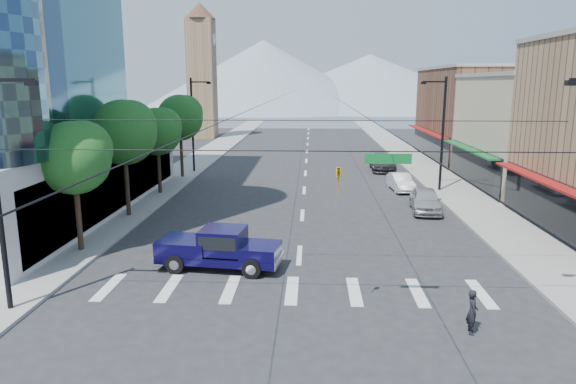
# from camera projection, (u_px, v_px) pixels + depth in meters

# --- Properties ---
(ground) EXTENTS (160.00, 160.00, 0.00)m
(ground) POSITION_uv_depth(u_px,v_px,m) (296.00, 306.00, 19.97)
(ground) COLOR #28282B
(ground) RESTS_ON ground
(sidewalk_left) EXTENTS (4.00, 120.00, 0.15)m
(sidewalk_left) POSITION_uv_depth(u_px,v_px,m) (203.00, 157.00, 59.58)
(sidewalk_left) COLOR gray
(sidewalk_left) RESTS_ON ground
(sidewalk_right) EXTENTS (4.00, 120.00, 0.15)m
(sidewalk_right) POSITION_uv_depth(u_px,v_px,m) (412.00, 158.00, 58.50)
(sidewalk_right) COLOR gray
(sidewalk_right) RESTS_ON ground
(shop_mid) EXTENTS (12.00, 14.00, 9.00)m
(shop_mid) POSITION_uv_depth(u_px,v_px,m) (551.00, 133.00, 41.59)
(shop_mid) COLOR tan
(shop_mid) RESTS_ON ground
(shop_far) EXTENTS (12.00, 18.00, 10.00)m
(shop_far) POSITION_uv_depth(u_px,v_px,m) (486.00, 115.00, 57.12)
(shop_far) COLOR brown
(shop_far) RESTS_ON ground
(clock_tower) EXTENTS (4.80, 4.80, 20.40)m
(clock_tower) POSITION_uv_depth(u_px,v_px,m) (202.00, 69.00, 79.08)
(clock_tower) COLOR #8C6B4C
(clock_tower) RESTS_ON ground
(mountain_left) EXTENTS (80.00, 80.00, 22.00)m
(mountain_left) POSITION_uv_depth(u_px,v_px,m) (264.00, 75.00, 164.92)
(mountain_left) COLOR gray
(mountain_left) RESTS_ON ground
(mountain_right) EXTENTS (90.00, 90.00, 18.00)m
(mountain_right) POSITION_uv_depth(u_px,v_px,m) (370.00, 82.00, 173.54)
(mountain_right) COLOR gray
(mountain_right) RESTS_ON ground
(tree_near) EXTENTS (3.65, 3.64, 6.71)m
(tree_near) POSITION_uv_depth(u_px,v_px,m) (77.00, 155.00, 25.39)
(tree_near) COLOR black
(tree_near) RESTS_ON ground
(tree_midnear) EXTENTS (4.09, 4.09, 7.52)m
(tree_midnear) POSITION_uv_depth(u_px,v_px,m) (126.00, 130.00, 32.11)
(tree_midnear) COLOR black
(tree_midnear) RESTS_ON ground
(tree_midfar) EXTENTS (3.65, 3.64, 6.71)m
(tree_midfar) POSITION_uv_depth(u_px,v_px,m) (159.00, 130.00, 39.07)
(tree_midfar) COLOR black
(tree_midfar) RESTS_ON ground
(tree_far) EXTENTS (4.09, 4.09, 7.52)m
(tree_far) POSITION_uv_depth(u_px,v_px,m) (182.00, 116.00, 45.79)
(tree_far) COLOR black
(tree_far) RESTS_ON ground
(signal_rig) EXTENTS (21.80, 0.20, 9.00)m
(signal_rig) POSITION_uv_depth(u_px,v_px,m) (301.00, 195.00, 18.02)
(signal_rig) COLOR black
(signal_rig) RESTS_ON ground
(lamp_pole_nw) EXTENTS (2.00, 0.25, 9.00)m
(lamp_pole_nw) POSITION_uv_depth(u_px,v_px,m) (194.00, 121.00, 48.74)
(lamp_pole_nw) COLOR black
(lamp_pole_nw) RESTS_ON ground
(lamp_pole_ne) EXTENTS (2.00, 0.25, 9.00)m
(lamp_pole_ne) POSITION_uv_depth(u_px,v_px,m) (441.00, 130.00, 39.96)
(lamp_pole_ne) COLOR black
(lamp_pole_ne) RESTS_ON ground
(pickup_truck) EXTENTS (5.95, 2.79, 1.94)m
(pickup_truck) POSITION_uv_depth(u_px,v_px,m) (219.00, 247.00, 23.84)
(pickup_truck) COLOR #0B0737
(pickup_truck) RESTS_ON ground
(pedestrian) EXTENTS (0.43, 0.61, 1.59)m
(pedestrian) POSITION_uv_depth(u_px,v_px,m) (472.00, 312.00, 17.64)
(pedestrian) COLOR black
(pedestrian) RESTS_ON ground
(parked_car_near) EXTENTS (2.35, 4.86, 1.60)m
(parked_car_near) POSITION_uv_depth(u_px,v_px,m) (425.00, 200.00, 34.44)
(parked_car_near) COLOR #AEAFB3
(parked_car_near) RESTS_ON ground
(parked_car_mid) EXTENTS (1.81, 4.30, 1.38)m
(parked_car_mid) POSITION_uv_depth(u_px,v_px,m) (401.00, 182.00, 41.28)
(parked_car_mid) COLOR white
(parked_car_mid) RESTS_ON ground
(parked_car_far) EXTENTS (2.50, 5.77, 1.65)m
(parked_car_far) POSITION_uv_depth(u_px,v_px,m) (382.00, 162.00, 50.85)
(parked_car_far) COLOR #343336
(parked_car_far) RESTS_ON ground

